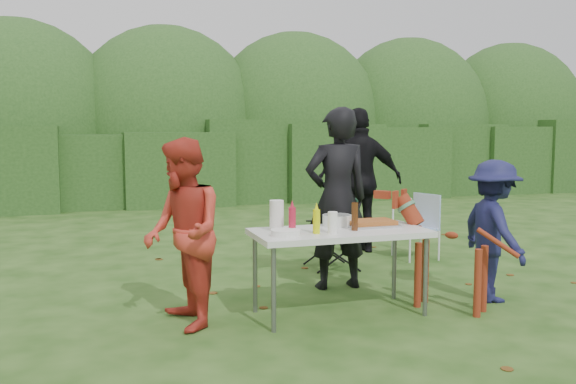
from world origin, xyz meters
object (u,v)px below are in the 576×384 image
object	(u,v)px
person_cook	(337,199)
person_black_puffy	(360,180)
beer_bottle	(355,217)
camping_chair	(332,232)
person_red_jacket	(183,233)
lawn_chair	(416,226)
dog	(451,253)
ketchup_bottle	(292,220)
folding_table	(340,236)
child	(493,231)
paper_towel_roll	(277,216)
mustard_bottle	(316,222)

from	to	relation	value
person_cook	person_black_puffy	bearing A→B (deg)	-120.13
beer_bottle	camping_chair	bearing A→B (deg)	73.95
person_red_jacket	lawn_chair	size ratio (longest dim) A/B	1.92
dog	lawn_chair	distance (m)	2.16
person_cook	camping_chair	size ratio (longest dim) A/B	2.17
dog	ketchup_bottle	size ratio (longest dim) A/B	4.86
person_black_puffy	dog	xyz separation A→B (m)	(-0.32, -2.60, -0.43)
folding_table	ketchup_bottle	size ratio (longest dim) A/B	6.82
person_black_puffy	person_cook	bearing A→B (deg)	72.61
person_black_puffy	ketchup_bottle	distance (m)	3.02
child	beer_bottle	size ratio (longest dim) A/B	5.50
person_red_jacket	child	xyz separation A→B (m)	(2.86, -0.12, -0.11)
person_black_puffy	paper_towel_roll	size ratio (longest dim) A/B	7.20
person_red_jacket	camping_chair	bearing A→B (deg)	122.80
person_cook	lawn_chair	xyz separation A→B (m)	(1.48, 0.99, -0.51)
camping_chair	beer_bottle	size ratio (longest dim) A/B	3.49
mustard_bottle	beer_bottle	world-z (taller)	beer_bottle
folding_table	camping_chair	xyz separation A→B (m)	(0.59, 1.62, -0.27)
lawn_chair	person_black_puffy	bearing A→B (deg)	-69.85
mustard_bottle	ketchup_bottle	world-z (taller)	ketchup_bottle
camping_chair	paper_towel_roll	bearing A→B (deg)	61.26
camping_chair	mustard_bottle	world-z (taller)	mustard_bottle
child	ketchup_bottle	bearing A→B (deg)	93.27
beer_bottle	paper_towel_roll	distance (m)	0.67
lawn_chair	beer_bottle	size ratio (longest dim) A/B	3.33
person_black_puffy	lawn_chair	bearing A→B (deg)	143.67
lawn_chair	ketchup_bottle	world-z (taller)	ketchup_bottle
mustard_bottle	ketchup_bottle	size ratio (longest dim) A/B	0.91
dog	ketchup_bottle	xyz separation A→B (m)	(-1.44, 0.13, 0.34)
person_black_puffy	beer_bottle	size ratio (longest dim) A/B	7.80
person_red_jacket	person_black_puffy	world-z (taller)	person_black_puffy
folding_table	child	world-z (taller)	child
dog	beer_bottle	bearing A→B (deg)	44.02
beer_bottle	paper_towel_roll	bearing A→B (deg)	162.59
child	mustard_bottle	xyz separation A→B (m)	(-1.78, -0.06, 0.18)
camping_chair	child	bearing A→B (deg)	127.41
child	ketchup_bottle	world-z (taller)	child
mustard_bottle	child	bearing A→B (deg)	1.84
person_cook	camping_chair	distance (m)	0.97
person_black_puffy	mustard_bottle	bearing A→B (deg)	72.68
child	person_black_puffy	bearing A→B (deg)	8.50
person_red_jacket	folding_table	bearing A→B (deg)	80.79
mustard_bottle	person_red_jacket	bearing A→B (deg)	170.48
person_red_jacket	beer_bottle	xyz separation A→B (m)	(1.44, -0.14, 0.09)
folding_table	person_red_jacket	bearing A→B (deg)	176.81
child	paper_towel_roll	distance (m)	2.07
person_black_puffy	child	size ratio (longest dim) A/B	1.42
ketchup_bottle	folding_table	bearing A→B (deg)	5.72
dog	beer_bottle	distance (m)	0.96
folding_table	lawn_chair	xyz separation A→B (m)	(1.80, 1.82, -0.29)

